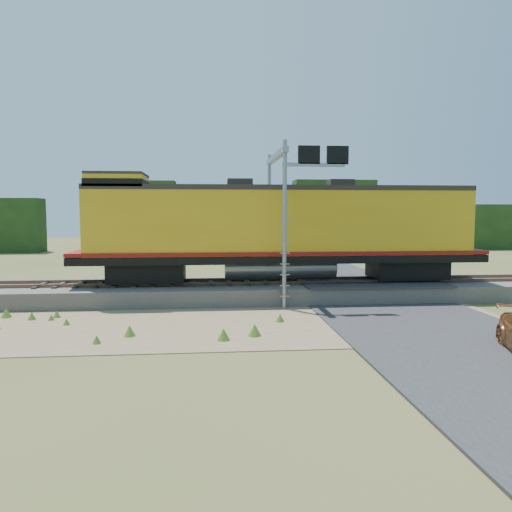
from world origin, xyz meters
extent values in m
plane|color=#475123|center=(0.00, 0.00, 0.00)|extent=(140.00, 140.00, 0.00)
cube|color=slate|center=(0.00, 6.00, 0.40)|extent=(70.00, 5.00, 0.80)
cube|color=brown|center=(0.00, 5.28, 0.88)|extent=(70.00, 0.10, 0.16)
cube|color=brown|center=(0.00, 6.72, 0.88)|extent=(70.00, 0.10, 0.16)
cube|color=#8C7754|center=(-2.00, 0.50, 0.01)|extent=(26.00, 8.00, 0.03)
cube|color=#38383A|center=(7.00, 6.00, 0.83)|extent=(7.00, 5.20, 0.06)
cube|color=#38383A|center=(7.00, 22.00, 0.04)|extent=(7.00, 24.00, 0.08)
cube|color=#193112|center=(0.00, 38.00, 3.25)|extent=(36.00, 3.00, 6.50)
cube|color=black|center=(-3.98, 6.00, 1.41)|extent=(3.62, 2.31, 0.90)
cube|color=black|center=(9.07, 6.00, 1.41)|extent=(3.62, 2.31, 0.90)
cube|color=black|center=(2.55, 6.00, 2.04)|extent=(20.09, 3.01, 0.36)
cylinder|color=gray|center=(2.55, 6.00, 1.56)|extent=(5.52, 1.21, 1.21)
cube|color=gold|center=(2.55, 6.00, 3.78)|extent=(18.58, 2.91, 3.11)
cube|color=maroon|center=(2.55, 6.00, 2.35)|extent=(20.09, 3.06, 0.18)
cube|color=#28231E|center=(2.55, 6.00, 5.46)|extent=(18.58, 2.96, 0.24)
cube|color=gold|center=(-5.29, 6.00, 5.69)|extent=(2.61, 2.91, 0.70)
cube|color=#28231E|center=(-5.29, 6.00, 6.08)|extent=(2.61, 2.96, 0.12)
cube|color=black|center=(-5.29, 6.00, 5.64)|extent=(2.66, 2.96, 0.35)
cube|color=maroon|center=(-6.79, 6.00, 3.43)|extent=(0.10, 2.01, 1.21)
cube|color=#28231E|center=(0.54, 6.00, 5.69)|extent=(1.21, 1.00, 0.45)
cube|color=#28231E|center=(5.56, 6.00, 5.69)|extent=(1.21, 1.00, 0.45)
cylinder|color=gray|center=(2.33, 3.20, 3.71)|extent=(0.19, 0.19, 7.43)
cylinder|color=gray|center=(2.33, 8.80, 3.71)|extent=(0.19, 0.19, 7.43)
cube|color=gray|center=(2.33, 6.00, 7.00)|extent=(0.27, 6.20, 0.27)
cube|color=gray|center=(3.60, 3.20, 6.37)|extent=(2.76, 0.16, 0.16)
cube|color=black|center=(3.39, 3.20, 6.79)|extent=(0.96, 0.16, 0.80)
cube|color=black|center=(4.66, 3.20, 6.79)|extent=(0.96, 0.16, 0.80)
camera|label=1|loc=(-0.97, -18.50, 4.30)|focal=35.00mm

